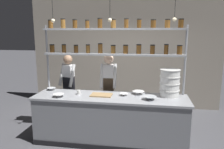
{
  "coord_description": "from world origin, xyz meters",
  "views": [
    {
      "loc": [
        0.69,
        -3.91,
        2.11
      ],
      "look_at": [
        0.0,
        0.2,
        1.3
      ],
      "focal_mm": 35.0,
      "sensor_mm": 36.0,
      "label": 1
    }
  ],
  "objects_px": {
    "prep_bowl_near_right": "(124,94)",
    "prep_bowl_near_left": "(59,95)",
    "prep_bowl_center_back": "(51,89)",
    "prep_bowl_far_left": "(138,93)",
    "chef_left": "(69,85)",
    "serving_cup_front": "(79,92)",
    "container_stack": "(170,83)",
    "prep_bowl_center_front": "(150,98)",
    "cutting_board": "(101,95)",
    "spice_shelf_unit": "(113,44)",
    "chef_center": "(109,86)"
  },
  "relations": [
    {
      "from": "prep_bowl_near_right",
      "to": "prep_bowl_near_left",
      "type": "bearing_deg",
      "value": -166.4
    },
    {
      "from": "prep_bowl_center_back",
      "to": "prep_bowl_far_left",
      "type": "bearing_deg",
      "value": -0.69
    },
    {
      "from": "prep_bowl_center_back",
      "to": "chef_left",
      "type": "bearing_deg",
      "value": 69.47
    },
    {
      "from": "serving_cup_front",
      "to": "prep_bowl_far_left",
      "type": "bearing_deg",
      "value": 9.48
    },
    {
      "from": "container_stack",
      "to": "prep_bowl_center_front",
      "type": "xyz_separation_m",
      "value": [
        -0.36,
        -0.29,
        -0.23
      ]
    },
    {
      "from": "container_stack",
      "to": "prep_bowl_near_right",
      "type": "bearing_deg",
      "value": -173.03
    },
    {
      "from": "cutting_board",
      "to": "prep_bowl_far_left",
      "type": "distance_m",
      "value": 0.72
    },
    {
      "from": "container_stack",
      "to": "prep_bowl_near_right",
      "type": "relative_size",
      "value": 3.2
    },
    {
      "from": "prep_bowl_far_left",
      "to": "cutting_board",
      "type": "bearing_deg",
      "value": -163.33
    },
    {
      "from": "prep_bowl_center_back",
      "to": "serving_cup_front",
      "type": "distance_m",
      "value": 0.7
    },
    {
      "from": "chef_left",
      "to": "cutting_board",
      "type": "relative_size",
      "value": 4.02
    },
    {
      "from": "prep_bowl_far_left",
      "to": "serving_cup_front",
      "type": "height_order",
      "value": "serving_cup_front"
    },
    {
      "from": "cutting_board",
      "to": "serving_cup_front",
      "type": "xyz_separation_m",
      "value": [
        -0.46,
        0.02,
        0.03
      ]
    },
    {
      "from": "serving_cup_front",
      "to": "cutting_board",
      "type": "bearing_deg",
      "value": -1.99
    },
    {
      "from": "prep_bowl_center_back",
      "to": "prep_bowl_near_right",
      "type": "relative_size",
      "value": 1.11
    },
    {
      "from": "chef_left",
      "to": "serving_cup_front",
      "type": "xyz_separation_m",
      "value": [
        0.47,
        -0.72,
        0.04
      ]
    },
    {
      "from": "spice_shelf_unit",
      "to": "chef_center",
      "type": "relative_size",
      "value": 1.69
    },
    {
      "from": "spice_shelf_unit",
      "to": "chef_left",
      "type": "xyz_separation_m",
      "value": [
        -1.11,
        0.43,
        -0.97
      ]
    },
    {
      "from": "chef_left",
      "to": "spice_shelf_unit",
      "type": "bearing_deg",
      "value": -4.82
    },
    {
      "from": "prep_bowl_near_left",
      "to": "prep_bowl_center_front",
      "type": "xyz_separation_m",
      "value": [
        1.68,
        0.1,
        0.0
      ]
    },
    {
      "from": "chef_left",
      "to": "serving_cup_front",
      "type": "distance_m",
      "value": 0.87
    },
    {
      "from": "chef_center",
      "to": "spice_shelf_unit",
      "type": "bearing_deg",
      "value": -67.71
    },
    {
      "from": "chef_left",
      "to": "chef_center",
      "type": "distance_m",
      "value": 0.96
    },
    {
      "from": "chef_center",
      "to": "container_stack",
      "type": "relative_size",
      "value": 3.21
    },
    {
      "from": "prep_bowl_center_front",
      "to": "serving_cup_front",
      "type": "relative_size",
      "value": 2.86
    },
    {
      "from": "cutting_board",
      "to": "prep_bowl_center_back",
      "type": "relative_size",
      "value": 2.24
    },
    {
      "from": "prep_bowl_near_right",
      "to": "serving_cup_front",
      "type": "height_order",
      "value": "serving_cup_front"
    },
    {
      "from": "chef_left",
      "to": "prep_bowl_center_back",
      "type": "bearing_deg",
      "value": -94.27
    },
    {
      "from": "spice_shelf_unit",
      "to": "serving_cup_front",
      "type": "relative_size",
      "value": 33.37
    },
    {
      "from": "chef_center",
      "to": "prep_bowl_near_right",
      "type": "height_order",
      "value": "chef_center"
    },
    {
      "from": "cutting_board",
      "to": "prep_bowl_far_left",
      "type": "relative_size",
      "value": 1.74
    },
    {
      "from": "chef_left",
      "to": "prep_bowl_center_back",
      "type": "distance_m",
      "value": 0.55
    },
    {
      "from": "prep_bowl_center_front",
      "to": "prep_bowl_far_left",
      "type": "bearing_deg",
      "value": 124.19
    },
    {
      "from": "chef_left",
      "to": "container_stack",
      "type": "height_order",
      "value": "chef_left"
    },
    {
      "from": "spice_shelf_unit",
      "to": "prep_bowl_near_left",
      "type": "xyz_separation_m",
      "value": [
        -0.95,
        -0.53,
        -0.94
      ]
    },
    {
      "from": "chef_left",
      "to": "prep_bowl_center_back",
      "type": "relative_size",
      "value": 8.99
    },
    {
      "from": "serving_cup_front",
      "to": "prep_bowl_near_left",
      "type": "bearing_deg",
      "value": -143.5
    },
    {
      "from": "spice_shelf_unit",
      "to": "prep_bowl_near_left",
      "type": "bearing_deg",
      "value": -150.85
    },
    {
      "from": "container_stack",
      "to": "serving_cup_front",
      "type": "height_order",
      "value": "container_stack"
    },
    {
      "from": "prep_bowl_far_left",
      "to": "container_stack",
      "type": "bearing_deg",
      "value": -3.12
    },
    {
      "from": "chef_left",
      "to": "container_stack",
      "type": "relative_size",
      "value": 3.12
    },
    {
      "from": "chef_left",
      "to": "prep_bowl_far_left",
      "type": "distance_m",
      "value": 1.71
    },
    {
      "from": "spice_shelf_unit",
      "to": "chef_left",
      "type": "relative_size",
      "value": 1.74
    },
    {
      "from": "container_stack",
      "to": "prep_bowl_center_back",
      "type": "relative_size",
      "value": 2.88
    },
    {
      "from": "container_stack",
      "to": "prep_bowl_far_left",
      "type": "xyz_separation_m",
      "value": [
        -0.58,
        0.03,
        -0.23
      ]
    },
    {
      "from": "prep_bowl_center_back",
      "to": "prep_bowl_near_right",
      "type": "distance_m",
      "value": 1.55
    },
    {
      "from": "prep_bowl_center_back",
      "to": "prep_bowl_far_left",
      "type": "xyz_separation_m",
      "value": [
        1.81,
        -0.02,
        0.01
      ]
    },
    {
      "from": "prep_bowl_center_front",
      "to": "prep_bowl_near_right",
      "type": "height_order",
      "value": "prep_bowl_center_front"
    },
    {
      "from": "container_stack",
      "to": "prep_bowl_center_front",
      "type": "height_order",
      "value": "container_stack"
    },
    {
      "from": "prep_bowl_near_left",
      "to": "prep_bowl_far_left",
      "type": "bearing_deg",
      "value": 16.18
    }
  ]
}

